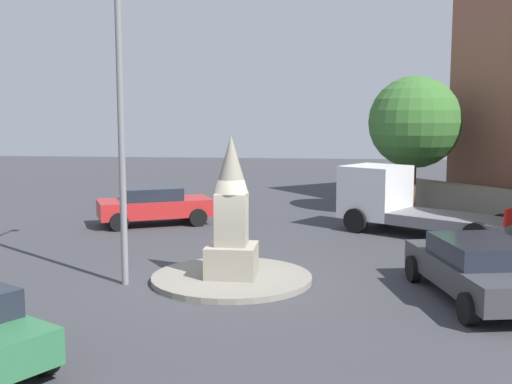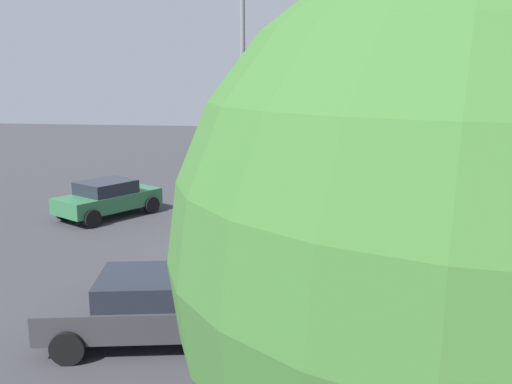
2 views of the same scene
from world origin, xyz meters
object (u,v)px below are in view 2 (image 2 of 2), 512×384
streetlamp (243,78)px  car_red_parked_left (478,207)px  car_dark_grey_waiting (158,305)px  car_green_near_island (108,198)px  tree_mid_cluster (468,252)px  monument (248,202)px

streetlamp → car_red_parked_left: size_ratio=1.94×
car_dark_grey_waiting → streetlamp: bearing=87.4°
streetlamp → car_dark_grey_waiting: 9.22m
streetlamp → car_green_near_island: streetlamp is taller
car_green_near_island → car_dark_grey_waiting: (4.92, -9.30, 0.01)m
streetlamp → tree_mid_cluster: streetlamp is taller
monument → car_red_parked_left: bearing=28.4°
car_green_near_island → car_dark_grey_waiting: size_ratio=0.87×
car_green_near_island → car_red_parked_left: (13.16, 0.27, 0.02)m
car_green_near_island → tree_mid_cluster: size_ratio=0.67×
car_green_near_island → car_red_parked_left: size_ratio=0.95×
car_green_near_island → tree_mid_cluster: (9.38, -15.12, 3.17)m
monument → tree_mid_cluster: 12.18m
car_red_parked_left → car_green_near_island: bearing=-178.8°
monument → tree_mid_cluster: bearing=-72.9°
monument → tree_mid_cluster: (3.52, -11.43, 2.30)m
tree_mid_cluster → car_dark_grey_waiting: bearing=127.4°
streetlamp → car_red_parked_left: (7.88, 1.46, -4.34)m
car_green_near_island → monument: bearing=-32.2°
streetlamp → car_green_near_island: bearing=167.3°
monument → car_red_parked_left: 8.35m
monument → streetlamp: bearing=102.8°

